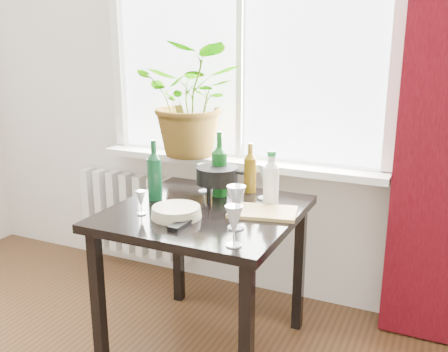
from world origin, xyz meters
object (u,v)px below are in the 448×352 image
at_px(table, 205,227).
at_px(wineglass_front_left, 141,203).
at_px(tv_remote, 183,223).
at_px(bottle_amber, 250,167).
at_px(wineglass_back_left, 204,178).
at_px(wineglass_back_center, 265,181).
at_px(fondue_pot, 217,183).
at_px(cutting_board, 263,212).
at_px(wineglass_front_right, 236,207).
at_px(wine_bottle_left, 154,170).
at_px(plate_stack, 176,212).
at_px(radiator, 135,214).
at_px(potted_plant, 193,100).
at_px(cleaning_bottle, 271,178).
at_px(wine_bottle_right, 220,164).
at_px(wineglass_far_right, 234,225).

distance_m(table, wineglass_front_left, 0.33).
distance_m(table, tv_remote, 0.25).
distance_m(bottle_amber, wineglass_back_left, 0.25).
height_order(wineglass_back_center, fondue_pot, wineglass_back_center).
relative_size(wineglass_front_left, cutting_board, 0.37).
relative_size(wineglass_back_center, wineglass_back_left, 1.22).
height_order(wineglass_front_right, tv_remote, wineglass_front_right).
bearing_deg(fondue_pot, wineglass_front_left, -134.88).
bearing_deg(wineglass_front_left, wine_bottle_left, 106.09).
bearing_deg(tv_remote, bottle_amber, 84.46).
bearing_deg(tv_remote, wineglass_back_center, 71.37).
xyz_separation_m(fondue_pot, tv_remote, (0.03, -0.40, -0.07)).
height_order(plate_stack, cutting_board, plate_stack).
relative_size(wineglass_back_left, wineglass_front_left, 1.34).
bearing_deg(cutting_board, radiator, 152.63).
bearing_deg(wineglass_front_left, potted_plant, 99.78).
bearing_deg(potted_plant, cutting_board, -39.51).
xyz_separation_m(bottle_amber, cleaning_bottle, (0.17, -0.15, -0.00)).
height_order(cleaning_bottle, tv_remote, cleaning_bottle).
relative_size(radiator, bottle_amber, 3.04).
bearing_deg(wineglass_front_right, radiator, 143.67).
xyz_separation_m(table, bottle_amber, (0.09, 0.34, 0.22)).
xyz_separation_m(wine_bottle_left, cleaning_bottle, (0.55, 0.16, -0.02)).
relative_size(potted_plant, wineglass_back_center, 3.57).
bearing_deg(wineglass_front_right, wine_bottle_right, 123.90).
bearing_deg(wine_bottle_left, cutting_board, 2.35).
height_order(wine_bottle_left, wineglass_front_right, wine_bottle_left).
height_order(wineglass_far_right, wineglass_back_center, wineglass_back_center).
relative_size(bottle_amber, wineglass_back_left, 1.74).
xyz_separation_m(table, plate_stack, (-0.06, -0.15, 0.12)).
height_order(cleaning_bottle, wineglass_front_right, cleaning_bottle).
bearing_deg(bottle_amber, radiator, 162.91).
distance_m(wine_bottle_left, cutting_board, 0.58).
xyz_separation_m(potted_plant, wine_bottle_right, (0.33, -0.35, -0.27)).
height_order(radiator, potted_plant, potted_plant).
relative_size(wineglass_front_right, wineglass_back_left, 1.25).
relative_size(potted_plant, cleaning_bottle, 2.51).
xyz_separation_m(table, wineglass_far_right, (0.30, -0.34, 0.18)).
bearing_deg(fondue_pot, potted_plant, 116.20).
xyz_separation_m(wineglass_front_right, tv_remote, (-0.22, -0.06, -0.09)).
xyz_separation_m(wineglass_far_right, fondue_pot, (-0.31, 0.51, -0.00)).
bearing_deg(table, cutting_board, 10.53).
xyz_separation_m(potted_plant, cleaning_bottle, (0.62, -0.38, -0.30)).
bearing_deg(wineglass_back_center, fondue_pot, -156.07).
bearing_deg(wineglass_front_right, table, 144.46).
bearing_deg(potted_plant, wineglass_far_right, -54.20).
xyz_separation_m(bottle_amber, wineglass_front_right, (0.14, -0.51, -0.04)).
distance_m(table, potted_plant, 0.85).
distance_m(wineglass_far_right, tv_remote, 0.32).
bearing_deg(wineglass_front_left, radiator, 127.23).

